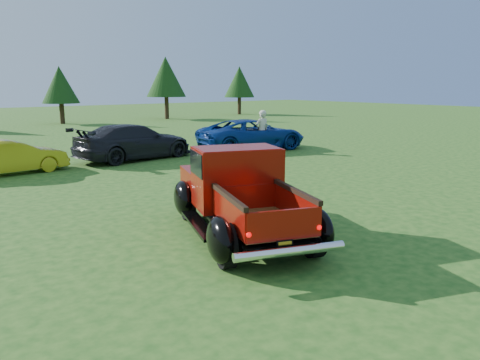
# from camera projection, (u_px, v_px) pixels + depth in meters

# --- Properties ---
(ground) EXTENTS (120.00, 120.00, 0.00)m
(ground) POSITION_uv_depth(u_px,v_px,m) (243.00, 232.00, 9.86)
(ground) COLOR #1E4E16
(ground) RESTS_ON ground
(tree_mid_right) EXTENTS (2.82, 2.82, 4.40)m
(tree_mid_right) POSITION_uv_depth(u_px,v_px,m) (60.00, 85.00, 35.94)
(tree_mid_right) COLOR #332114
(tree_mid_right) RESTS_ON ground
(tree_east) EXTENTS (3.46, 3.46, 5.40)m
(tree_east) POSITION_uv_depth(u_px,v_px,m) (166.00, 77.00, 40.89)
(tree_east) COLOR #332114
(tree_east) RESTS_ON ground
(tree_far_east) EXTENTS (3.07, 3.07, 4.80)m
(tree_far_east) POSITION_uv_depth(u_px,v_px,m) (239.00, 82.00, 47.21)
(tree_far_east) COLOR #332114
(tree_far_east) RESTS_ON ground
(pickup_truck) EXTENTS (3.52, 5.10, 1.78)m
(pickup_truck) POSITION_uv_depth(u_px,v_px,m) (237.00, 191.00, 9.80)
(pickup_truck) COLOR black
(pickup_truck) RESTS_ON ground
(show_car_yellow) EXTENTS (3.66, 1.54, 1.17)m
(show_car_yellow) POSITION_uv_depth(u_px,v_px,m) (12.00, 157.00, 16.09)
(show_car_yellow) COLOR #B1A117
(show_car_yellow) RESTS_ON ground
(show_car_grey) EXTENTS (5.23, 2.67, 1.45)m
(show_car_grey) POSITION_uv_depth(u_px,v_px,m) (134.00, 142.00, 19.21)
(show_car_grey) COLOR black
(show_car_grey) RESTS_ON ground
(show_car_blue) EXTENTS (5.47, 3.15, 1.43)m
(show_car_blue) POSITION_uv_depth(u_px,v_px,m) (252.00, 134.00, 22.04)
(show_car_blue) COLOR navy
(show_car_blue) RESTS_ON ground
(spectator) EXTENTS (0.71, 0.49, 1.88)m
(spectator) POSITION_uv_depth(u_px,v_px,m) (262.00, 131.00, 21.43)
(spectator) COLOR beige
(spectator) RESTS_ON ground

